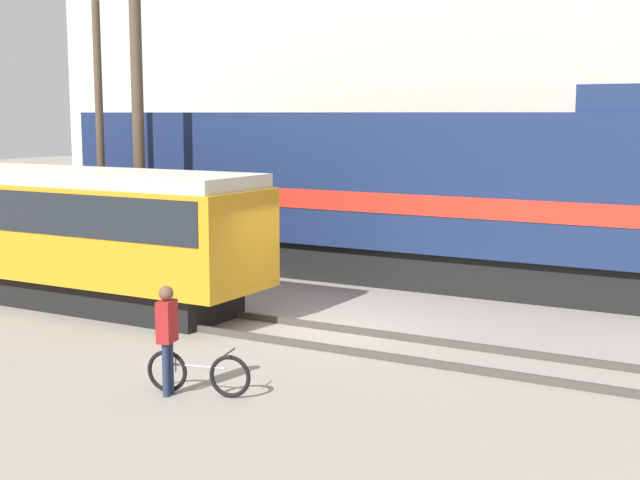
% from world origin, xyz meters
% --- Properties ---
extents(ground_plane, '(120.00, 120.00, 0.00)m').
position_xyz_m(ground_plane, '(0.00, 0.00, 0.00)').
color(ground_plane, gray).
extents(track_near, '(60.00, 1.50, 0.14)m').
position_xyz_m(track_near, '(0.00, -0.82, 0.07)').
color(track_near, '#47423D').
rests_on(track_near, ground).
extents(track_far, '(60.00, 1.51, 0.14)m').
position_xyz_m(track_far, '(0.00, 5.63, 0.07)').
color(track_far, '#47423D').
rests_on(track_far, ground).
extents(building_backdrop, '(37.90, 6.00, 15.56)m').
position_xyz_m(building_backdrop, '(0.00, 14.73, 7.78)').
color(building_backdrop, beige).
rests_on(building_backdrop, ground).
extents(freight_locomotive, '(17.61, 3.04, 5.01)m').
position_xyz_m(freight_locomotive, '(-1.86, 5.63, 2.33)').
color(freight_locomotive, black).
rests_on(freight_locomotive, ground).
extents(streetcar, '(12.43, 2.54, 3.12)m').
position_xyz_m(streetcar, '(-7.66, -0.82, 1.78)').
color(streetcar, black).
rests_on(streetcar, ground).
extents(bicycle, '(1.71, 0.59, 0.74)m').
position_xyz_m(bicycle, '(0.35, -4.77, 0.34)').
color(bicycle, black).
rests_on(bicycle, ground).
extents(person, '(0.30, 0.40, 1.75)m').
position_xyz_m(person, '(-0.05, -5.03, 1.07)').
color(person, '#232D4C').
rests_on(person, ground).
extents(utility_pole_left, '(0.21, 0.21, 7.33)m').
position_xyz_m(utility_pole_left, '(-8.41, 2.40, 3.67)').
color(utility_pole_left, '#4C3D2D').
rests_on(utility_pole_left, ground).
extents(utility_pole_center, '(0.31, 0.31, 8.75)m').
position_xyz_m(utility_pole_center, '(-7.06, 2.40, 4.37)').
color(utility_pole_center, '#4C3D2D').
rests_on(utility_pole_center, ground).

